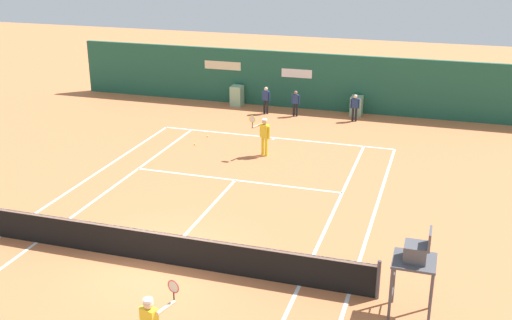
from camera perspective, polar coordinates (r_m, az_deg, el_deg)
The scene contains 10 objects.
ground_plane at distance 18.13m, azimuth -8.06°, elevation -8.46°, with size 80.00×80.00×0.01m.
tennis_net at distance 17.44m, azimuth -8.94°, elevation -7.84°, with size 12.10×0.10×1.07m.
sponsor_back_wall at distance 32.31m, azimuth 4.25°, elevation 7.22°, with size 25.00×1.02×2.90m.
umpire_chair at distance 14.98m, azimuth 14.44°, elevation -8.79°, with size 1.00×1.00×2.31m.
player_on_baseline at distance 25.21m, azimuth 0.75°, elevation 2.44°, with size 0.78×0.64×1.80m.
ball_kid_centre_post at distance 30.92m, azimuth 3.65°, elevation 5.38°, with size 0.43×0.19×1.30m.
ball_kid_left_post at distance 31.30m, azimuth 0.92°, elevation 5.69°, with size 0.46×0.23×1.38m.
ball_kid_right_post at distance 30.38m, azimuth 9.08°, elevation 4.93°, with size 0.44×0.20×1.33m.
tennis_ball_mid_court at distance 26.91m, azimuth -5.66°, elevation 1.45°, with size 0.07×0.07×0.07m, color #CCE033.
tennis_ball_near_service_line at distance 27.93m, azimuth -4.47°, elevation 2.19°, with size 0.07×0.07×0.07m, color #CCE033.
Camera 1 is at (7.12, -13.70, 8.64)m, focal length 43.50 mm.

